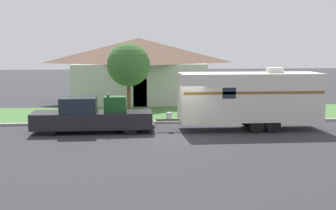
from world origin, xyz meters
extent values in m
plane|color=#2D2D33|center=(0.00, 0.00, 0.00)|extent=(120.00, 120.00, 0.00)
cube|color=#999993|center=(0.00, 3.75, 0.07)|extent=(80.00, 0.30, 0.14)
cube|color=#477538|center=(0.00, 7.40, 0.01)|extent=(80.00, 7.00, 0.03)
cube|color=#B2B2A8|center=(-1.74, 14.07, 1.56)|extent=(10.01, 6.59, 3.11)
pyramid|color=brown|center=(-1.74, 14.07, 4.08)|extent=(10.81, 7.12, 1.94)
cube|color=#4C3828|center=(-1.74, 10.81, 1.05)|extent=(1.00, 0.06, 2.10)
cylinder|color=black|center=(-6.66, 0.61, 0.45)|extent=(0.90, 0.28, 0.90)
cylinder|color=black|center=(-6.66, 2.18, 0.45)|extent=(0.90, 0.28, 0.90)
cylinder|color=black|center=(-2.54, 0.61, 0.45)|extent=(0.90, 0.28, 0.90)
cylinder|color=black|center=(-2.54, 2.18, 0.45)|extent=(0.90, 0.28, 0.90)
cube|color=black|center=(-5.87, 1.40, 0.67)|extent=(3.58, 1.94, 0.84)
cube|color=#19232D|center=(-5.22, 1.40, 1.48)|extent=(1.86, 1.78, 0.79)
cube|color=black|center=(-2.75, 1.40, 0.67)|extent=(2.66, 1.94, 0.84)
cube|color=#333333|center=(-1.35, 1.40, 0.37)|extent=(0.12, 1.74, 0.20)
cube|color=#194C1E|center=(-3.33, 1.40, 1.49)|extent=(1.15, 0.81, 0.80)
cube|color=black|center=(-3.70, 1.40, 1.97)|extent=(0.10, 0.89, 0.08)
cylinder|color=black|center=(4.05, 0.38, 0.39)|extent=(0.79, 0.22, 0.79)
cylinder|color=black|center=(4.05, 2.41, 0.39)|extent=(0.79, 0.22, 0.79)
cylinder|color=black|center=(4.92, 0.38, 0.39)|extent=(0.79, 0.22, 0.79)
cylinder|color=black|center=(4.92, 2.41, 0.39)|extent=(0.79, 0.22, 0.79)
cube|color=beige|center=(3.88, 1.40, 1.82)|extent=(7.56, 2.31, 2.54)
cube|color=brown|center=(3.88, 0.24, 2.13)|extent=(7.41, 0.01, 0.14)
cube|color=#383838|center=(-0.54, 1.40, 0.60)|extent=(1.26, 0.12, 0.10)
cylinder|color=silver|center=(-0.47, 1.40, 0.83)|extent=(0.28, 0.28, 0.36)
cube|color=silver|center=(5.24, 1.40, 3.22)|extent=(0.80, 0.68, 0.28)
cube|color=#19232D|center=(2.51, 0.24, 2.13)|extent=(0.70, 0.01, 0.56)
cylinder|color=brown|center=(6.57, 4.61, 0.52)|extent=(0.09, 0.09, 1.04)
cube|color=black|center=(6.57, 4.61, 1.15)|extent=(0.48, 0.20, 0.22)
cylinder|color=brown|center=(-2.59, 5.53, 1.18)|extent=(0.24, 0.24, 2.36)
sphere|color=#38662D|center=(-2.59, 5.53, 3.35)|extent=(2.64, 2.64, 2.64)
camera|label=1|loc=(-2.72, -23.15, 4.70)|focal=50.00mm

